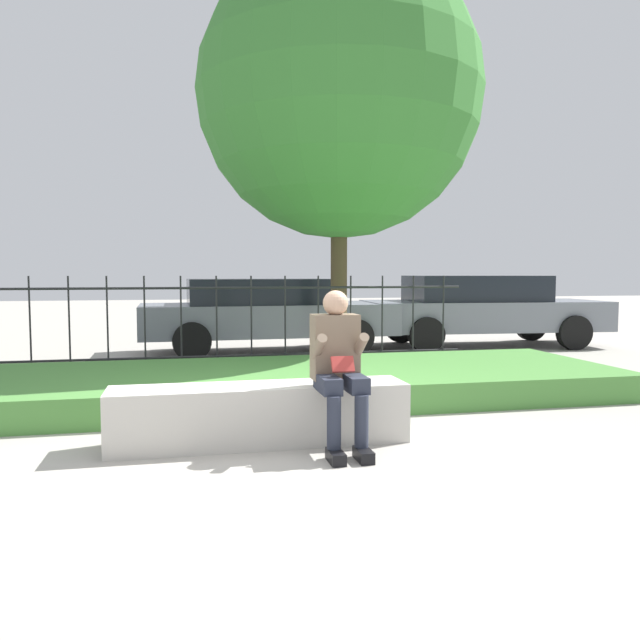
{
  "coord_description": "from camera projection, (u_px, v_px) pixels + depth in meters",
  "views": [
    {
      "loc": [
        -0.71,
        -5.17,
        1.44
      ],
      "look_at": [
        0.96,
        2.35,
        0.86
      ],
      "focal_mm": 35.0,
      "sensor_mm": 36.0,
      "label": 1
    }
  ],
  "objects": [
    {
      "name": "person_seated_reader",
      "position": [
        338.0,
        362.0,
        5.07
      ],
      "size": [
        0.42,
        0.73,
        1.3
      ],
      "color": "black",
      "rests_on": "ground_plane"
    },
    {
      "name": "grass_berm",
      "position": [
        246.0,
        385.0,
        7.19
      ],
      "size": [
        8.77,
        2.53,
        0.31
      ],
      "color": "#4C893D",
      "rests_on": "ground_plane"
    },
    {
      "name": "tree_behind_fence",
      "position": [
        339.0,
        96.0,
        9.55
      ],
      "size": [
        4.35,
        4.35,
        6.34
      ],
      "color": "#4C3D28",
      "rests_on": "ground_plane"
    },
    {
      "name": "ground_plane",
      "position": [
        270.0,
        443.0,
        5.29
      ],
      "size": [
        60.0,
        60.0,
        0.0
      ],
      "primitive_type": "plane",
      "color": "#A8A399"
    },
    {
      "name": "car_parked_right",
      "position": [
        481.0,
        308.0,
        12.31
      ],
      "size": [
        4.77,
        2.12,
        1.39
      ],
      "rotation": [
        0.0,
        0.0,
        -0.07
      ],
      "color": "slate",
      "rests_on": "ground_plane"
    },
    {
      "name": "iron_fence",
      "position": [
        234.0,
        324.0,
        8.73
      ],
      "size": [
        6.77,
        0.03,
        1.4
      ],
      "color": "#232326",
      "rests_on": "ground_plane"
    },
    {
      "name": "stone_bench",
      "position": [
        260.0,
        417.0,
        5.26
      ],
      "size": [
        2.49,
        0.52,
        0.5
      ],
      "color": "beige",
      "rests_on": "ground_plane"
    },
    {
      "name": "car_parked_center",
      "position": [
        266.0,
        313.0,
        11.38
      ],
      "size": [
        4.6,
        1.95,
        1.34
      ],
      "rotation": [
        0.0,
        0.0,
        0.03
      ],
      "color": "slate",
      "rests_on": "ground_plane"
    }
  ]
}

